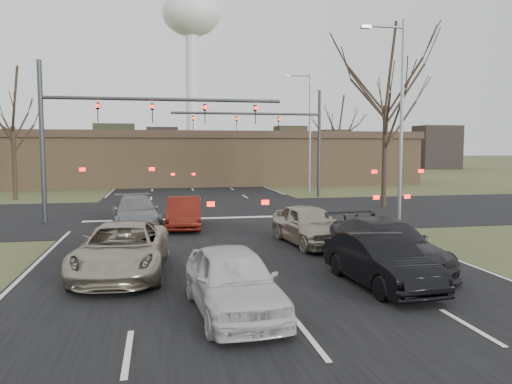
# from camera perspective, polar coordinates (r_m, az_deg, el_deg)

# --- Properties ---
(ground) EXTENTS (360.00, 360.00, 0.00)m
(ground) POSITION_cam_1_polar(r_m,az_deg,el_deg) (13.97, 1.31, -10.59)
(ground) COLOR #3E4424
(ground) RESTS_ON ground
(road_main) EXTENTS (14.00, 300.00, 0.02)m
(road_main) POSITION_cam_1_polar(r_m,az_deg,el_deg) (73.29, -8.75, 2.18)
(road_main) COLOR black
(road_main) RESTS_ON ground
(road_cross) EXTENTS (200.00, 14.00, 0.02)m
(road_cross) POSITION_cam_1_polar(r_m,az_deg,el_deg) (28.54, -5.13, -2.44)
(road_cross) COLOR black
(road_cross) RESTS_ON ground
(building) EXTENTS (42.40, 10.40, 5.30)m
(building) POSITION_cam_1_polar(r_m,az_deg,el_deg) (51.38, -5.57, 3.92)
(building) COLOR olive
(building) RESTS_ON ground
(water_tower) EXTENTS (15.00, 15.00, 44.50)m
(water_tower) POSITION_cam_1_polar(r_m,az_deg,el_deg) (137.14, -7.38, 18.52)
(water_tower) COLOR silver
(water_tower) RESTS_ON ground
(mast_arm_near) EXTENTS (12.12, 0.24, 8.00)m
(mast_arm_near) POSITION_cam_1_polar(r_m,az_deg,el_deg) (26.27, -16.29, 7.77)
(mast_arm_near) COLOR #383A3D
(mast_arm_near) RESTS_ON ground
(mast_arm_far) EXTENTS (11.12, 0.24, 8.00)m
(mast_arm_far) POSITION_cam_1_polar(r_m,az_deg,el_deg) (37.27, 3.09, 7.07)
(mast_arm_far) COLOR #383A3D
(mast_arm_far) RESTS_ON ground
(streetlight_right_near) EXTENTS (2.34, 0.25, 10.00)m
(streetlight_right_near) POSITION_cam_1_polar(r_m,az_deg,el_deg) (25.99, 15.98, 8.95)
(streetlight_right_near) COLOR gray
(streetlight_right_near) RESTS_ON ground
(streetlight_right_far) EXTENTS (2.34, 0.25, 10.00)m
(streetlight_right_far) POSITION_cam_1_polar(r_m,az_deg,el_deg) (41.99, 5.95, 7.62)
(streetlight_right_far) COLOR gray
(streetlight_right_far) RESTS_ON ground
(tree_right_near) EXTENTS (6.90, 6.90, 11.50)m
(tree_right_near) POSITION_cam_1_polar(r_m,az_deg,el_deg) (32.67, 14.73, 14.01)
(tree_right_near) COLOR black
(tree_right_near) RESTS_ON ground
(tree_left_far) EXTENTS (5.70, 5.70, 9.50)m
(tree_left_far) POSITION_cam_1_polar(r_m,az_deg,el_deg) (39.62, -26.17, 9.81)
(tree_left_far) COLOR black
(tree_left_far) RESTS_ON ground
(tree_right_far) EXTENTS (5.40, 5.40, 9.00)m
(tree_right_far) POSITION_cam_1_polar(r_m,az_deg,el_deg) (51.44, 9.46, 8.65)
(tree_right_far) COLOR black
(tree_right_far) RESTS_ON ground
(car_silver_suv) EXTENTS (2.89, 5.62, 1.52)m
(car_silver_suv) POSITION_cam_1_polar(r_m,az_deg,el_deg) (15.45, -15.05, -6.34)
(car_silver_suv) COLOR #A09681
(car_silver_suv) RESTS_ON ground
(car_white_sedan) EXTENTS (2.16, 4.61, 1.53)m
(car_white_sedan) POSITION_cam_1_polar(r_m,az_deg,el_deg) (11.55, -2.64, -10.06)
(car_white_sedan) COLOR silver
(car_white_sedan) RESTS_ON ground
(car_black_hatch) EXTENTS (1.86, 4.43, 1.42)m
(car_black_hatch) POSITION_cam_1_polar(r_m,az_deg,el_deg) (14.09, 14.06, -7.63)
(car_black_hatch) COLOR black
(car_black_hatch) RESTS_ON ground
(car_charcoal_sedan) EXTENTS (2.63, 5.48, 1.54)m
(car_charcoal_sedan) POSITION_cam_1_polar(r_m,az_deg,el_deg) (16.05, 14.66, -5.86)
(car_charcoal_sedan) COLOR black
(car_charcoal_sedan) RESTS_ON ground
(car_grey_ahead) EXTENTS (2.64, 5.29, 1.48)m
(car_grey_ahead) POSITION_cam_1_polar(r_m,az_deg,el_deg) (24.12, -13.60, -2.24)
(car_grey_ahead) COLOR slate
(car_grey_ahead) RESTS_ON ground
(car_red_ahead) EXTENTS (1.81, 4.49, 1.45)m
(car_red_ahead) POSITION_cam_1_polar(r_m,az_deg,el_deg) (23.61, -8.23, -2.33)
(car_red_ahead) COLOR #55140C
(car_red_ahead) RESTS_ON ground
(car_silver_ahead) EXTENTS (2.33, 4.76, 1.56)m
(car_silver_ahead) POSITION_cam_1_polar(r_m,az_deg,el_deg) (19.48, 6.09, -3.74)
(car_silver_ahead) COLOR #A69C86
(car_silver_ahead) RESTS_ON ground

